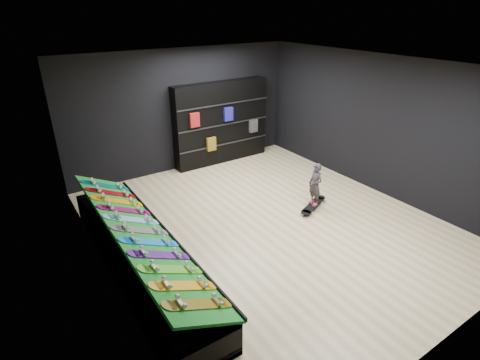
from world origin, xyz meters
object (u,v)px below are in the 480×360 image
back_shelving (221,123)px  floor_skateboard (313,206)px  display_rack (140,257)px  child (315,193)px

back_shelving → floor_skateboard: back_shelving is taller
back_shelving → floor_skateboard: size_ratio=2.73×
floor_skateboard → back_shelving: bearing=70.6°
floor_skateboard → display_rack: bearing=156.3°
display_rack → child: bearing=-0.8°
display_rack → floor_skateboard: size_ratio=4.59×
display_rack → floor_skateboard: bearing=-0.8°
child → back_shelving: bearing=-172.4°
display_rack → back_shelving: (3.54, 3.32, 0.82)m
display_rack → back_shelving: bearing=43.2°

